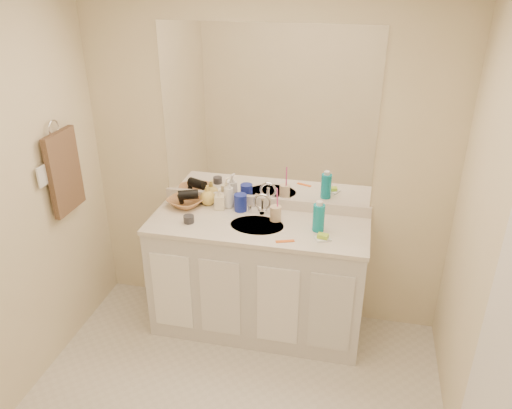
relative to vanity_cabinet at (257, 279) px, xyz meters
The scene contains 25 objects.
wall_back 0.82m from the vanity_cabinet, 90.00° to the left, with size 2.60×0.02×2.40m, color beige.
wall_right 1.83m from the vanity_cabinet, 38.25° to the right, with size 0.02×2.60×2.40m, color beige.
vanity_cabinet is the anchor object (origin of this frame).
countertop 0.44m from the vanity_cabinet, ahead, with size 1.52×0.57×0.03m, color silver.
backsplash 0.56m from the vanity_cabinet, 90.00° to the left, with size 1.52×0.03×0.08m, color silver.
sink_basin 0.44m from the vanity_cabinet, 90.00° to the right, with size 0.37×0.37×0.02m, color beige.
faucet 0.53m from the vanity_cabinet, 90.00° to the left, with size 0.02×0.02×0.11m, color silver.
mirror 1.17m from the vanity_cabinet, 90.00° to the left, with size 1.48×0.01×1.20m, color white.
blue_mug 0.57m from the vanity_cabinet, 133.49° to the left, with size 0.09×0.09×0.13m, color #162599.
tan_cup 0.53m from the vanity_cabinet, 34.69° to the left, with size 0.08×0.08×0.11m, color beige.
toothbrush 0.62m from the vanity_cabinet, 32.41° to the left, with size 0.01×0.01×0.20m, color #E83D9A.
mouthwash_bottle 0.69m from the vanity_cabinet, ahead, with size 0.08×0.08×0.19m, color #0D8FA3.
soap_dish 0.66m from the vanity_cabinet, 14.46° to the right, with size 0.10×0.08×0.01m, color white.
green_soap 0.67m from the vanity_cabinet, 14.46° to the right, with size 0.07×0.05×0.02m, color #A7DB35.
orange_comb 0.55m from the vanity_cabinet, 41.51° to the right, with size 0.12×0.03×0.01m, color orange.
dark_jar 0.67m from the vanity_cabinet, 169.65° to the right, with size 0.07×0.07×0.05m, color #2E2D33.
soap_bottle_white 0.65m from the vanity_cabinet, 141.29° to the left, with size 0.08×0.08×0.21m, color white.
soap_bottle_cream 0.64m from the vanity_cabinet, 152.21° to the left, with size 0.07×0.07×0.16m, color #FEF2CF.
soap_bottle_yellow 0.71m from the vanity_cabinet, 152.42° to the left, with size 0.12×0.12×0.15m, color #E7C659.
wicker_basket 0.77m from the vanity_cabinet, 164.38° to the left, with size 0.25×0.25×0.06m, color #AB7345.
hair_dryer 0.79m from the vanity_cabinet, 163.85° to the left, with size 0.07×0.07×0.14m, color black.
towel_ring 1.71m from the vanity_cabinet, 168.86° to the right, with size 0.11×0.11×0.01m, color silver.
hand_towel 1.52m from the vanity_cabinet, 168.69° to the right, with size 0.04×0.32×0.55m, color #3D2C21.
switch_plate 1.61m from the vanity_cabinet, 160.52° to the right, with size 0.01×0.09×0.13m, color white.
door 1.94m from the vanity_cabinet, 45.81° to the right, with size 0.02×0.82×2.00m, color white.
Camera 1 is at (0.65, -1.92, 2.50)m, focal length 35.00 mm.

